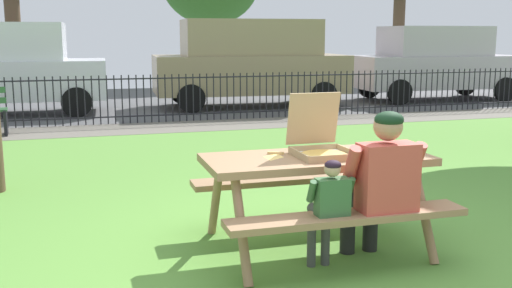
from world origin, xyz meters
TOP-DOWN VIEW (x-y plane):
  - ground at (0.00, 1.92)m, footprint 28.00×11.83m
  - cobblestone_walkway at (0.00, 7.13)m, footprint 28.00×1.40m
  - street_asphalt at (0.00, 11.77)m, footprint 28.00×7.88m
  - picnic_table_foreground at (0.03, 0.31)m, footprint 1.80×1.48m
  - pizza_box_open at (0.07, 0.33)m, footprint 0.45×0.51m
  - pizza_slice_on_table at (-0.31, 0.39)m, footprint 0.22×0.27m
  - adult_at_table at (0.33, -0.19)m, footprint 0.61×0.59m
  - child_at_table at (-0.09, -0.21)m, footprint 0.34×0.33m
  - iron_fence_streetside at (-0.00, 7.83)m, footprint 18.13×0.03m
  - parked_car_center at (-3.13, 9.93)m, footprint 3.96×1.95m
  - parked_car_right at (2.22, 9.93)m, footprint 4.69×2.15m
  - parked_car_far_right at (7.34, 9.93)m, footprint 4.48×2.08m

SIDE VIEW (x-z plane):
  - ground at x=0.00m, z-range -0.02..0.00m
  - street_asphalt at x=0.00m, z-range -0.01..0.00m
  - cobblestone_walkway at x=0.00m, z-range -0.01..0.00m
  - iron_fence_streetside at x=0.00m, z-range 0.01..0.96m
  - child_at_table at x=-0.09m, z-range 0.09..0.95m
  - picnic_table_foreground at x=0.03m, z-range 0.20..0.99m
  - adult_at_table at x=0.33m, z-range 0.06..1.25m
  - pizza_slice_on_table at x=-0.31m, z-range 0.77..0.79m
  - pizza_box_open at x=0.07m, z-range 0.62..1.11m
  - parked_car_far_right at x=7.34m, z-range 0.04..1.98m
  - parked_car_center at x=-3.13m, z-range 0.02..2.00m
  - parked_car_right at x=2.22m, z-range 0.06..2.14m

